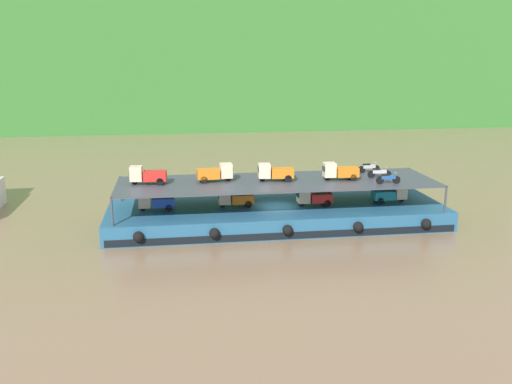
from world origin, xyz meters
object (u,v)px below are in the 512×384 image
mini_truck_upper_mid (215,173)px  mini_truck_lower_fore (390,194)px  mini_truck_lower_aft (235,198)px  mini_truck_lower_mid (314,197)px  mini_truck_lower_stern (156,201)px  cargo_barge (277,215)px  motorcycle_upper_centre (379,173)px  mini_truck_upper_fore (275,172)px  mini_truck_upper_bow (340,171)px  motorcycle_upper_stbd (369,168)px  motorcycle_upper_port (388,178)px  mini_truck_upper_stern (147,175)px

mini_truck_upper_mid → mini_truck_lower_fore: bearing=-3.0°
mini_truck_lower_aft → mini_truck_lower_fore: same height
mini_truck_lower_aft → mini_truck_lower_mid: size_ratio=1.00×
mini_truck_lower_stern → mini_truck_lower_aft: same height
cargo_barge → motorcycle_upper_centre: motorcycle_upper_centre is taller
mini_truck_upper_fore → mini_truck_upper_bow: 5.11m
cargo_barge → motorcycle_upper_stbd: (8.14, 2.17, 3.18)m
mini_truck_lower_mid → mini_truck_upper_bow: 2.86m
motorcycle_upper_port → mini_truck_lower_stern: bearing=172.3°
mini_truck_upper_stern → motorcycle_upper_port: mini_truck_upper_stern is taller
mini_truck_upper_fore → motorcycle_upper_stbd: mini_truck_upper_fore is taller
mini_truck_upper_stern → mini_truck_upper_bow: same height
mini_truck_upper_stern → mini_truck_upper_fore: same height
mini_truck_upper_mid → mini_truck_upper_bow: bearing=-5.0°
mini_truck_upper_mid → mini_truck_upper_fore: bearing=-5.9°
mini_truck_lower_stern → motorcycle_upper_centre: 17.72m
motorcycle_upper_port → motorcycle_upper_centre: bearing=87.2°
cargo_barge → mini_truck_upper_fore: bearing=128.7°
mini_truck_lower_aft → mini_truck_upper_stern: 6.94m
mini_truck_lower_aft → mini_truck_lower_fore: 12.49m
motorcycle_upper_port → motorcycle_upper_stbd: (-0.01, 4.27, 0.00)m
mini_truck_upper_stern → motorcycle_upper_centre: 18.18m
cargo_barge → mini_truck_upper_bow: 6.02m
mini_truck_lower_stern → mini_truck_upper_stern: bearing=153.6°
mini_truck_upper_stern → mini_truck_upper_mid: same height
mini_truck_lower_stern → motorcycle_upper_stbd: (17.52, 1.91, 1.74)m
mini_truck_upper_fore → mini_truck_upper_stern: bearing=178.1°
mini_truck_lower_mid → mini_truck_lower_fore: (6.33, 0.11, 0.00)m
mini_truck_upper_stern → mini_truck_upper_mid: (5.16, 0.14, 0.00)m
motorcycle_upper_stbd → mini_truck_upper_mid: bearing=-173.4°
mini_truck_lower_aft → mini_truck_upper_stern: size_ratio=0.99×
mini_truck_upper_mid → mini_truck_upper_fore: same height
mini_truck_lower_fore → motorcycle_upper_centre: bearing=174.3°
mini_truck_upper_stern → mini_truck_upper_bow: bearing=-2.7°
cargo_barge → mini_truck_lower_stern: mini_truck_lower_stern is taller
mini_truck_upper_bow → motorcycle_upper_centre: (3.32, 0.21, -0.26)m
mini_truck_lower_aft → motorcycle_upper_centre: size_ratio=1.45×
cargo_barge → mini_truck_lower_fore: size_ratio=9.55×
mini_truck_lower_stern → mini_truck_upper_stern: 2.09m
mini_truck_upper_mid → motorcycle_upper_stbd: mini_truck_upper_mid is taller
mini_truck_lower_mid → mini_truck_lower_aft: bearing=174.6°
mini_truck_lower_fore → mini_truck_upper_mid: mini_truck_upper_mid is taller
mini_truck_upper_stern → cargo_barge: bearing=-3.1°
cargo_barge → motorcycle_upper_port: motorcycle_upper_port is taller
mini_truck_upper_fore → motorcycle_upper_centre: size_ratio=1.47×
mini_truck_lower_fore → mini_truck_lower_aft: bearing=177.9°
mini_truck_upper_bow → motorcycle_upper_centre: 3.33m
mini_truck_lower_stern → mini_truck_lower_fore: bearing=-1.0°
mini_truck_lower_aft → mini_truck_upper_mid: size_ratio=0.99×
mini_truck_upper_bow → motorcycle_upper_port: size_ratio=1.46×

